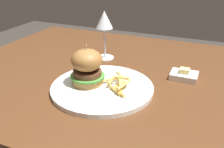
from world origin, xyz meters
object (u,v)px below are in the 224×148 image
(butter_dish, at_px, (184,75))
(burger_sandwich, at_px, (87,67))
(wine_glass, at_px, (104,23))
(main_plate, at_px, (102,88))

(butter_dish, bearing_deg, burger_sandwich, -146.15)
(wine_glass, distance_m, butter_dish, 0.35)
(main_plate, distance_m, burger_sandwich, 0.08)
(main_plate, height_order, burger_sandwich, burger_sandwich)
(main_plate, bearing_deg, butter_dish, 39.01)
(main_plate, relative_size, wine_glass, 1.65)
(burger_sandwich, bearing_deg, wine_glass, 102.18)
(burger_sandwich, relative_size, wine_glass, 0.67)
(butter_dish, bearing_deg, main_plate, -140.99)
(burger_sandwich, distance_m, wine_glass, 0.26)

